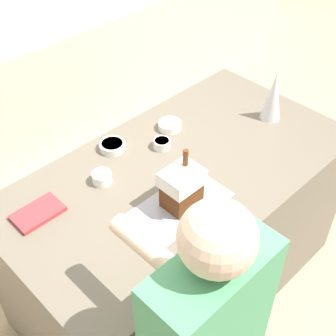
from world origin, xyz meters
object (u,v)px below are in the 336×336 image
at_px(candy_bowl_front_corner, 170,125).
at_px(gingerbread_house, 182,187).
at_px(candy_bowl_behind_tray, 162,143).
at_px(cookbook, 38,213).
at_px(decorative_tree, 273,96).
at_px(candy_bowl_far_left, 112,146).
at_px(baking_tray, 181,205).
at_px(candy_bowl_beside_tree, 102,177).

bearing_deg(candy_bowl_front_corner, gingerbread_house, -129.42).
bearing_deg(gingerbread_house, candy_bowl_behind_tray, 57.97).
relative_size(candy_bowl_behind_tray, cookbook, 0.41).
xyz_separation_m(candy_bowl_front_corner, cookbook, (-0.86, -0.04, -0.01)).
bearing_deg(decorative_tree, cookbook, 168.37).
relative_size(candy_bowl_behind_tray, candy_bowl_far_left, 0.68).
distance_m(candy_bowl_front_corner, candy_bowl_far_left, 0.34).
xyz_separation_m(decorative_tree, candy_bowl_behind_tray, (-0.61, 0.23, -0.12)).
bearing_deg(cookbook, decorative_tree, -11.63).
xyz_separation_m(decorative_tree, candy_bowl_far_left, (-0.80, 0.40, -0.12)).
distance_m(candy_bowl_behind_tray, cookbook, 0.72).
bearing_deg(baking_tray, decorative_tree, 8.72).
xyz_separation_m(decorative_tree, cookbook, (-1.33, 0.27, -0.13)).
height_order(candy_bowl_behind_tray, cookbook, candy_bowl_behind_tray).
relative_size(baking_tray, gingerbread_house, 1.63).
xyz_separation_m(gingerbread_house, decorative_tree, (0.84, 0.13, 0.03)).
relative_size(candy_bowl_front_corner, candy_bowl_beside_tree, 1.34).
relative_size(candy_bowl_far_left, candy_bowl_beside_tree, 1.44).
xyz_separation_m(gingerbread_house, cookbook, (-0.49, 0.40, -0.10)).
bearing_deg(candy_bowl_behind_tray, gingerbread_house, -122.03).
bearing_deg(candy_bowl_behind_tray, decorative_tree, -20.58).
xyz_separation_m(decorative_tree, candy_bowl_beside_tree, (-1.00, 0.24, -0.11)).
distance_m(candy_bowl_behind_tray, candy_bowl_beside_tree, 0.38).
bearing_deg(candy_bowl_far_left, decorative_tree, -26.39).
bearing_deg(decorative_tree, candy_bowl_far_left, 153.61).
height_order(gingerbread_house, cookbook, gingerbread_house).
distance_m(decorative_tree, candy_bowl_front_corner, 0.58).
xyz_separation_m(decorative_tree, candy_bowl_front_corner, (-0.47, 0.32, -0.12)).
distance_m(gingerbread_house, candy_bowl_front_corner, 0.58).
relative_size(candy_bowl_far_left, cookbook, 0.61).
distance_m(gingerbread_house, candy_bowl_behind_tray, 0.43).
bearing_deg(candy_bowl_far_left, gingerbread_house, -93.67).
relative_size(gingerbread_house, candy_bowl_behind_tray, 3.04).
xyz_separation_m(baking_tray, candy_bowl_beside_tree, (-0.16, 0.37, 0.03)).
relative_size(candy_bowl_front_corner, candy_bowl_behind_tray, 1.38).
bearing_deg(decorative_tree, candy_bowl_beside_tree, 166.43).
distance_m(decorative_tree, candy_bowl_behind_tray, 0.67).
distance_m(baking_tray, gingerbread_house, 0.11).
height_order(baking_tray, candy_bowl_behind_tray, candy_bowl_behind_tray).
xyz_separation_m(candy_bowl_front_corner, candy_bowl_behind_tray, (-0.14, -0.09, 0.00)).
distance_m(decorative_tree, candy_bowl_far_left, 0.91).
bearing_deg(candy_bowl_far_left, baking_tray, -93.72).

